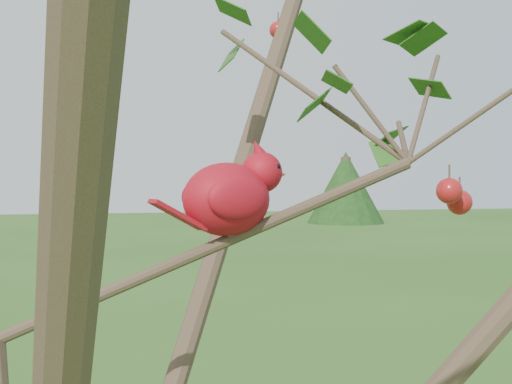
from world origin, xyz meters
TOP-DOWN VIEW (x-y plane):
  - crabapple_tree at (0.03, -0.02)m, footprint 2.35×2.05m
  - cardinal at (0.28, 0.08)m, footprint 0.22×0.14m
  - distant_trees at (-1.01, 24.39)m, footprint 42.91×12.91m

SIDE VIEW (x-z plane):
  - distant_trees at x=-1.01m, z-range -0.20..3.02m
  - crabapple_tree at x=0.03m, z-range 0.65..3.60m
  - cardinal at x=0.28m, z-range 2.07..2.23m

